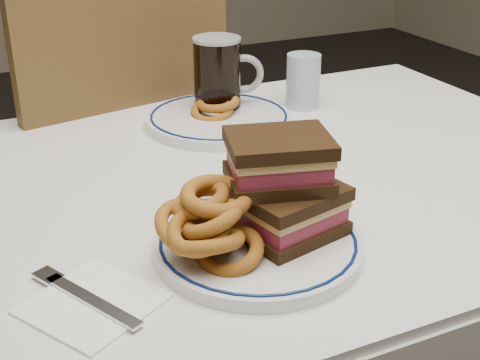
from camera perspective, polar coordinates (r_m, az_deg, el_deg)
name	(u,v)px	position (r m, az deg, el deg)	size (l,w,h in m)	color
dining_table	(242,233)	(1.12, 0.21, -4.52)	(1.27, 0.87, 0.75)	silver
chair_far	(111,175)	(1.59, -10.94, 0.43)	(0.54, 0.54, 1.00)	#4A3117
main_plate	(258,244)	(0.86, 1.54, -5.52)	(0.27, 0.27, 0.02)	silver
reuben_sandwich	(285,186)	(0.84, 3.84, -0.53)	(0.16, 0.14, 0.13)	black
onion_rings_main	(208,225)	(0.80, -2.72, -3.89)	(0.13, 0.13, 0.10)	brown
ketchup_ramekin	(208,198)	(0.92, -2.73, -1.56)	(0.06, 0.06, 0.03)	white
beer_mug	(219,76)	(1.31, -1.81, 8.85)	(0.14, 0.09, 0.15)	black
water_glass	(303,81)	(1.37, 5.41, 8.41)	(0.07, 0.07, 0.11)	#A1BAD0
far_plate	(219,119)	(1.28, -1.82, 5.24)	(0.28, 0.28, 0.02)	silver
onion_rings_far	(215,106)	(1.28, -2.14, 6.29)	(0.10, 0.09, 0.05)	brown
napkin_fork	(91,302)	(0.79, -12.63, -10.13)	(0.18, 0.18, 0.01)	white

